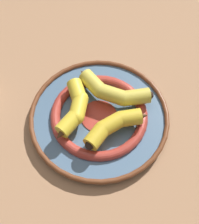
% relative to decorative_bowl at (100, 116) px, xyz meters
% --- Properties ---
extents(ground_plane, '(2.80, 2.80, 0.00)m').
position_rel_decorative_bowl_xyz_m(ground_plane, '(-0.00, 0.02, -0.02)').
color(ground_plane, '#A87A56').
extents(decorative_bowl, '(0.35, 0.35, 0.03)m').
position_rel_decorative_bowl_xyz_m(decorative_bowl, '(0.00, 0.00, 0.00)').
color(decorative_bowl, slate).
rests_on(decorative_bowl, ground_plane).
extents(banana_a, '(0.11, 0.20, 0.04)m').
position_rel_decorative_bowl_xyz_m(banana_a, '(0.06, 0.01, 0.04)').
color(banana_a, gold).
rests_on(banana_a, decorative_bowl).
extents(banana_b, '(0.17, 0.09, 0.04)m').
position_rel_decorative_bowl_xyz_m(banana_b, '(-0.01, -0.06, 0.04)').
color(banana_b, gold).
rests_on(banana_b, decorative_bowl).
extents(banana_c, '(0.16, 0.11, 0.04)m').
position_rel_decorative_bowl_xyz_m(banana_c, '(-0.04, 0.04, 0.04)').
color(banana_c, yellow).
rests_on(banana_c, decorative_bowl).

